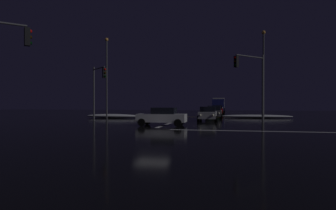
# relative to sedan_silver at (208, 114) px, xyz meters

# --- Properties ---
(ground) EXTENTS (120.00, 120.00, 0.10)m
(ground) POSITION_rel_sedan_silver_xyz_m (-3.44, -10.96, -0.85)
(ground) COLOR black
(stop_line_north) EXTENTS (0.35, 14.61, 0.01)m
(stop_line_north) POSITION_rel_sedan_silver_xyz_m (-3.44, -2.45, -0.80)
(stop_line_north) COLOR white
(stop_line_north) RESTS_ON ground
(centre_line_ns) EXTENTS (22.00, 0.15, 0.01)m
(centre_line_ns) POSITION_rel_sedan_silver_xyz_m (-3.44, 9.15, -0.80)
(centre_line_ns) COLOR yellow
(centre_line_ns) RESTS_ON ground
(crosswalk_bar_east) EXTENTS (14.61, 0.40, 0.01)m
(crosswalk_bar_east) POSITION_rel_sedan_silver_xyz_m (5.18, -10.96, -0.80)
(crosswalk_bar_east) COLOR white
(crosswalk_bar_east) RESTS_ON ground
(snow_bank_left_curb) EXTENTS (7.11, 1.50, 0.52)m
(snow_bank_left_curb) POSITION_rel_sedan_silver_xyz_m (-12.75, 4.27, -0.54)
(snow_bank_left_curb) COLOR white
(snow_bank_left_curb) RESTS_ON ground
(snow_bank_right_curb) EXTENTS (9.10, 1.50, 0.43)m
(snow_bank_right_curb) POSITION_rel_sedan_silver_xyz_m (5.88, 7.95, -0.58)
(snow_bank_right_curb) COLOR white
(snow_bank_right_curb) RESTS_ON ground
(sedan_silver) EXTENTS (2.02, 4.33, 1.57)m
(sedan_silver) POSITION_rel_sedan_silver_xyz_m (0.00, 0.00, 0.00)
(sedan_silver) COLOR #B7B7BC
(sedan_silver) RESTS_ON ground
(sedan_gray) EXTENTS (2.02, 4.33, 1.57)m
(sedan_gray) POSITION_rel_sedan_silver_xyz_m (0.45, 6.12, 0.00)
(sedan_gray) COLOR slate
(sedan_gray) RESTS_ON ground
(sedan_green) EXTENTS (2.02, 4.33, 1.57)m
(sedan_green) POSITION_rel_sedan_silver_xyz_m (0.08, 12.43, 0.00)
(sedan_green) COLOR #14512D
(sedan_green) RESTS_ON ground
(sedan_red) EXTENTS (2.02, 4.33, 1.57)m
(sedan_red) POSITION_rel_sedan_silver_xyz_m (0.52, 18.63, 0.00)
(sedan_red) COLOR maroon
(sedan_red) RESTS_ON ground
(sedan_black) EXTENTS (2.02, 4.33, 1.57)m
(sedan_black) POSITION_rel_sedan_silver_xyz_m (0.24, 24.06, 0.00)
(sedan_black) COLOR black
(sedan_black) RESTS_ON ground
(box_truck) EXTENTS (2.68, 8.28, 3.08)m
(box_truck) POSITION_rel_sedan_silver_xyz_m (0.38, 31.84, 0.91)
(box_truck) COLOR navy
(box_truck) RESTS_ON ground
(sedan_white_crossing) EXTENTS (4.33, 2.02, 1.57)m
(sedan_white_crossing) POSITION_rel_sedan_silver_xyz_m (-3.49, -7.31, 0.00)
(sedan_white_crossing) COLOR silver
(sedan_white_crossing) RESTS_ON ground
(traffic_signal_ne) EXTENTS (2.95, 2.95, 6.68)m
(traffic_signal_ne) POSITION_rel_sedan_silver_xyz_m (4.39, -3.13, 3.76)
(traffic_signal_ne) COLOR #4C4C51
(traffic_signal_ne) RESTS_ON ground
(traffic_signal_nw) EXTENTS (2.51, 2.51, 5.95)m
(traffic_signal_nw) POSITION_rel_sedan_silver_xyz_m (-11.39, -3.01, 3.25)
(traffic_signal_nw) COLOR #4C4C51
(traffic_signal_nw) RESTS_ON ground
(streetlamp_right_near) EXTENTS (0.44, 0.44, 10.32)m
(streetlamp_right_near) POSITION_rel_sedan_silver_xyz_m (6.18, 3.15, 5.07)
(streetlamp_right_near) COLOR #424247
(streetlamp_right_near) RESTS_ON ground
(streetlamp_left_near) EXTENTS (0.44, 0.44, 10.31)m
(streetlamp_left_near) POSITION_rel_sedan_silver_xyz_m (-13.05, 3.15, 5.06)
(streetlamp_left_near) COLOR #424247
(streetlamp_left_near) RESTS_ON ground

